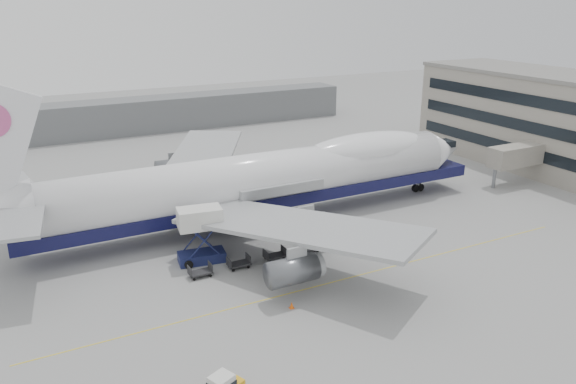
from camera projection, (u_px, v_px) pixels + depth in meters
ground at (310, 257)px, 61.14m from camera, size 260.00×260.00×0.00m
apron_line at (340, 280)px, 56.11m from camera, size 60.00×0.15×0.01m
hangar at (97, 119)px, 114.26m from camera, size 110.00×8.00×7.00m
airliner at (267, 178)px, 69.65m from camera, size 67.00×55.30×19.98m
catering_truck at (200, 232)px, 59.06m from camera, size 5.22×3.95×6.08m
traffic_cone at (292, 305)px, 50.96m from camera, size 0.43×0.43×0.63m
dolly_0 at (200, 272)px, 56.69m from camera, size 2.30×1.35×1.30m
dolly_1 at (239, 263)px, 58.54m from camera, size 2.30×1.35×1.30m
dolly_2 at (275, 255)px, 60.39m from camera, size 2.30×1.35×1.30m
dolly_3 at (309, 248)px, 62.24m from camera, size 2.30×1.35×1.30m
dolly_4 at (341, 240)px, 64.08m from camera, size 2.30×1.35×1.30m
dolly_5 at (371, 234)px, 65.93m from camera, size 2.30×1.35×1.30m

